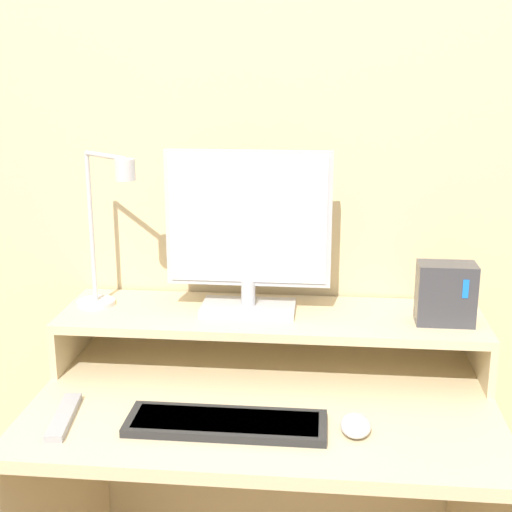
% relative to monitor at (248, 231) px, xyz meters
% --- Properties ---
extents(wall_back, '(6.00, 0.05, 2.50)m').
position_rel_monitor_xyz_m(wall_back, '(0.06, 0.18, 0.20)').
color(wall_back, beige).
rests_on(wall_back, ground_plane).
extents(desk, '(1.06, 0.66, 0.70)m').
position_rel_monitor_xyz_m(desk, '(0.06, -0.19, -0.56)').
color(desk, beige).
rests_on(desk, ground_plane).
extents(monitor_shelf, '(1.06, 0.29, 0.14)m').
position_rel_monitor_xyz_m(monitor_shelf, '(0.06, -0.01, -0.23)').
color(monitor_shelf, beige).
rests_on(monitor_shelf, desk).
extents(monitor, '(0.41, 0.13, 0.41)m').
position_rel_monitor_xyz_m(monitor, '(0.00, 0.00, 0.00)').
color(monitor, '#BCBCC1').
rests_on(monitor, monitor_shelf).
extents(desk_lamp, '(0.20, 0.17, 0.40)m').
position_rel_monitor_xyz_m(desk_lamp, '(-0.35, -0.03, -0.00)').
color(desk_lamp, silver).
rests_on(desk_lamp, monitor_shelf).
extents(router_dock, '(0.14, 0.08, 0.15)m').
position_rel_monitor_xyz_m(router_dock, '(0.48, -0.04, -0.13)').
color(router_dock, '#3D3D42').
rests_on(router_dock, monitor_shelf).
extents(keyboard, '(0.43, 0.14, 0.02)m').
position_rel_monitor_xyz_m(keyboard, '(-0.01, -0.34, -0.34)').
color(keyboard, '#282828').
rests_on(keyboard, desk).
extents(mouse, '(0.06, 0.10, 0.03)m').
position_rel_monitor_xyz_m(mouse, '(0.26, -0.34, -0.33)').
color(mouse, silver).
rests_on(mouse, desk).
extents(remote_control, '(0.06, 0.20, 0.02)m').
position_rel_monitor_xyz_m(remote_control, '(-0.37, -0.35, -0.34)').
color(remote_control, '#99999E').
rests_on(remote_control, desk).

